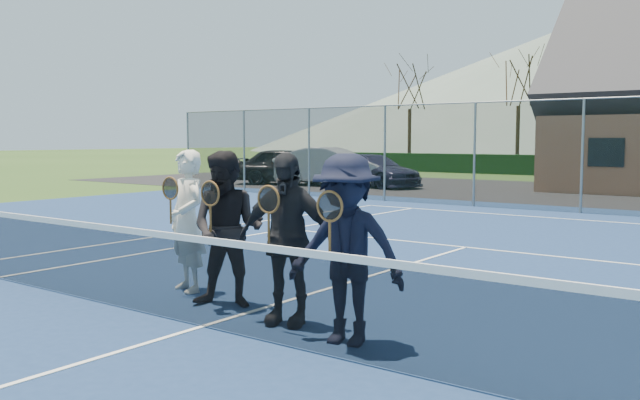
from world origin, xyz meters
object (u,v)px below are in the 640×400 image
object	(u,v)px
player_b	(228,229)
player_c	(286,239)
player_a	(187,221)
car_a	(289,166)
car_b	(333,167)
car_c	(373,171)
tennis_net	(202,277)
player_d	(346,249)

from	to	relation	value
player_b	player_c	distance (m)	1.02
player_a	car_a	bearing A→B (deg)	125.67
car_a	player_c	xyz separation A→B (m)	(14.06, -17.26, 0.12)
car_b	player_a	size ratio (longest dim) A/B	2.73
car_a	player_a	world-z (taller)	player_a
car_c	player_c	world-z (taller)	player_c
car_a	player_b	distance (m)	21.50
car_a	player_c	distance (m)	22.26
car_a	player_a	distance (m)	20.70
tennis_net	player_b	bearing A→B (deg)	116.84
car_c	player_d	xyz separation A→B (m)	(11.26, -18.36, 0.25)
car_b	car_c	distance (m)	1.71
car_b	tennis_net	bearing A→B (deg)	-158.93
player_c	player_d	size ratio (longest dim) A/B	1.00
car_c	player_c	xyz separation A→B (m)	(10.36, -18.16, 0.25)
player_a	player_b	world-z (taller)	same
tennis_net	player_a	distance (m)	1.78
car_c	player_a	distance (m)	19.60
player_b	player_a	bearing A→B (deg)	164.38
player_a	player_c	world-z (taller)	same
car_c	tennis_net	xyz separation A→B (m)	(9.76, -18.78, -0.13)
tennis_net	player_c	distance (m)	0.95
tennis_net	player_c	bearing A→B (deg)	45.65
car_b	car_a	bearing A→B (deg)	87.57
car_b	player_c	distance (m)	21.26
car_a	player_a	size ratio (longest dim) A/B	2.61
car_a	player_a	xyz separation A→B (m)	(12.07, -16.82, 0.12)
player_c	player_d	bearing A→B (deg)	-12.31
car_c	player_c	size ratio (longest dim) A/B	2.56
player_c	car_b	bearing A→B (deg)	124.23
car_a	player_c	bearing A→B (deg)	-165.37
player_c	tennis_net	bearing A→B (deg)	-134.35
tennis_net	player_a	size ratio (longest dim) A/B	6.49
car_b	player_c	world-z (taller)	player_c
player_a	player_b	xyz separation A→B (m)	(0.98, -0.27, -0.00)
tennis_net	player_d	world-z (taller)	player_d
car_a	car_b	size ratio (longest dim) A/B	0.96
player_b	player_c	xyz separation A→B (m)	(1.01, -0.17, 0.00)
car_b	player_d	bearing A→B (deg)	-155.00
car_a	player_a	bearing A→B (deg)	-168.85
car_c	player_a	size ratio (longest dim) A/B	2.56
player_a	player_d	world-z (taller)	same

